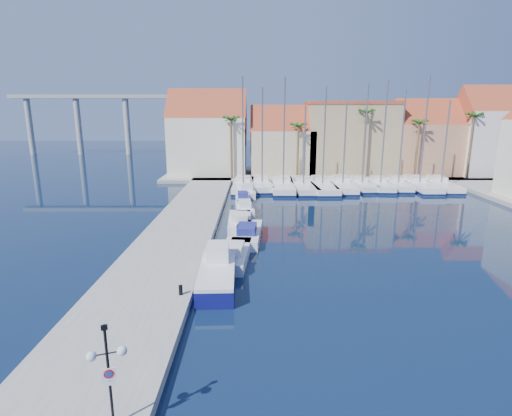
% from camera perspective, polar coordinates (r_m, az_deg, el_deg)
% --- Properties ---
extents(ground, '(260.00, 260.00, 0.00)m').
position_cam_1_polar(ground, '(21.32, 6.75, -15.78)').
color(ground, '#081A31').
rests_on(ground, ground).
extents(quay_west, '(6.00, 77.00, 0.50)m').
position_cam_1_polar(quay_west, '(34.15, -11.22, -4.00)').
color(quay_west, gray).
rests_on(quay_west, ground).
extents(shore_north, '(54.00, 16.00, 0.50)m').
position_cam_1_polar(shore_north, '(68.35, 10.38, 4.82)').
color(shore_north, gray).
rests_on(shore_north, ground).
extents(lamp_post, '(1.18, 0.62, 3.61)m').
position_cam_1_polar(lamp_post, '(14.11, -20.45, -19.76)').
color(lamp_post, black).
rests_on(lamp_post, quay_west).
extents(bollard, '(0.22, 0.22, 0.56)m').
position_cam_1_polar(bollard, '(23.02, -10.72, -11.44)').
color(bollard, black).
rests_on(bollard, quay_west).
extents(fishing_boat, '(2.37, 6.48, 2.24)m').
position_cam_1_polar(fishing_boat, '(25.12, -5.55, -9.14)').
color(fishing_boat, '#10105D').
rests_on(fishing_boat, ground).
extents(motorboat_west_0, '(2.44, 6.21, 1.40)m').
position_cam_1_polar(motorboat_west_0, '(28.76, -3.12, -6.59)').
color(motorboat_west_0, white).
rests_on(motorboat_west_0, ground).
extents(motorboat_west_1, '(2.56, 6.70, 1.40)m').
position_cam_1_polar(motorboat_west_1, '(33.40, -1.22, -3.67)').
color(motorboat_west_1, white).
rests_on(motorboat_west_1, ground).
extents(motorboat_west_2, '(2.23, 6.46, 1.40)m').
position_cam_1_polar(motorboat_west_2, '(37.06, -2.34, -1.93)').
color(motorboat_west_2, white).
rests_on(motorboat_west_2, ground).
extents(motorboat_west_3, '(2.22, 5.49, 1.40)m').
position_cam_1_polar(motorboat_west_3, '(42.07, -1.65, -0.04)').
color(motorboat_west_3, white).
rests_on(motorboat_west_3, ground).
extents(motorboat_west_4, '(1.94, 5.11, 1.40)m').
position_cam_1_polar(motorboat_west_4, '(46.76, -1.92, 1.35)').
color(motorboat_west_4, white).
rests_on(motorboat_west_4, ground).
extents(motorboat_west_5, '(2.37, 6.80, 1.40)m').
position_cam_1_polar(motorboat_west_5, '(51.41, -1.36, 2.48)').
color(motorboat_west_5, white).
rests_on(motorboat_west_5, ground).
extents(sailboat_0, '(2.90, 10.49, 14.84)m').
position_cam_1_polar(sailboat_0, '(54.99, -1.81, 3.31)').
color(sailboat_0, white).
rests_on(sailboat_0, ground).
extents(sailboat_1, '(3.15, 9.71, 13.56)m').
position_cam_1_polar(sailboat_1, '(55.56, 0.82, 3.42)').
color(sailboat_1, white).
rests_on(sailboat_1, ground).
extents(sailboat_2, '(3.25, 11.08, 14.76)m').
position_cam_1_polar(sailboat_2, '(54.85, 3.88, 3.25)').
color(sailboat_2, white).
rests_on(sailboat_2, ground).
extents(sailboat_3, '(3.62, 11.15, 11.22)m').
position_cam_1_polar(sailboat_3, '(55.04, 6.66, 3.19)').
color(sailboat_3, white).
rests_on(sailboat_3, ground).
extents(sailboat_4, '(3.21, 11.56, 13.61)m').
position_cam_1_polar(sailboat_4, '(55.49, 9.34, 3.20)').
color(sailboat_4, white).
rests_on(sailboat_4, ground).
extents(sailboat_5, '(3.69, 11.27, 11.60)m').
position_cam_1_polar(sailboat_5, '(56.59, 12.18, 3.26)').
color(sailboat_5, white).
rests_on(sailboat_5, ground).
extents(sailboat_6, '(2.94, 8.94, 14.00)m').
position_cam_1_polar(sailboat_6, '(57.35, 14.75, 3.32)').
color(sailboat_6, white).
rests_on(sailboat_6, ground).
extents(sailboat_7, '(2.95, 9.14, 14.46)m').
position_cam_1_polar(sailboat_7, '(57.97, 17.22, 3.27)').
color(sailboat_7, white).
rests_on(sailboat_7, ground).
extents(sailboat_8, '(2.84, 8.73, 13.28)m').
position_cam_1_polar(sailboat_8, '(58.87, 19.51, 3.24)').
color(sailboat_8, white).
rests_on(sailboat_8, ground).
extents(sailboat_9, '(2.89, 10.87, 14.92)m').
position_cam_1_polar(sailboat_9, '(59.90, 22.09, 3.16)').
color(sailboat_9, white).
rests_on(sailboat_9, ground).
extents(sailboat_10, '(3.03, 10.27, 11.87)m').
position_cam_1_polar(sailboat_10, '(61.14, 24.70, 3.08)').
color(sailboat_10, white).
rests_on(sailboat_10, ground).
extents(building_0, '(12.30, 9.00, 13.50)m').
position_cam_1_polar(building_0, '(65.98, -6.83, 10.12)').
color(building_0, beige).
rests_on(building_0, shore_north).
extents(building_1, '(10.30, 8.00, 11.00)m').
position_cam_1_polar(building_1, '(65.79, 3.78, 9.10)').
color(building_1, tan).
rests_on(building_1, shore_north).
extents(building_2, '(14.20, 10.20, 11.50)m').
position_cam_1_polar(building_2, '(68.34, 13.11, 9.76)').
color(building_2, tan).
rests_on(building_2, shore_north).
extents(building_3, '(10.30, 8.00, 12.00)m').
position_cam_1_polar(building_3, '(71.11, 22.85, 8.88)').
color(building_3, '#B17C5A').
rests_on(building_3, shore_north).
extents(building_4, '(8.30, 8.00, 14.00)m').
position_cam_1_polar(building_4, '(74.11, 29.73, 9.18)').
color(building_4, silver).
rests_on(building_4, shore_north).
extents(palm_0, '(2.60, 2.60, 10.15)m').
position_cam_1_polar(palm_0, '(60.55, -3.59, 12.31)').
color(palm_0, brown).
rests_on(palm_0, shore_north).
extents(palm_1, '(2.60, 2.60, 9.15)m').
position_cam_1_polar(palm_1, '(60.82, 6.06, 11.37)').
color(palm_1, brown).
rests_on(palm_1, shore_north).
extents(palm_2, '(2.60, 2.60, 11.15)m').
position_cam_1_polar(palm_2, '(62.64, 15.47, 12.76)').
color(palm_2, brown).
rests_on(palm_2, shore_north).
extents(palm_3, '(2.60, 2.60, 9.65)m').
position_cam_1_polar(palm_3, '(65.22, 22.30, 11.02)').
color(palm_3, brown).
rests_on(palm_3, shore_north).
extents(palm_4, '(2.60, 2.60, 10.65)m').
position_cam_1_polar(palm_4, '(68.61, 28.68, 11.25)').
color(palm_4, brown).
rests_on(palm_4, shore_north).
extents(viaduct, '(48.00, 2.20, 14.45)m').
position_cam_1_polar(viaduct, '(106.90, -20.71, 12.66)').
color(viaduct, '#9E9E99').
rests_on(viaduct, ground).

